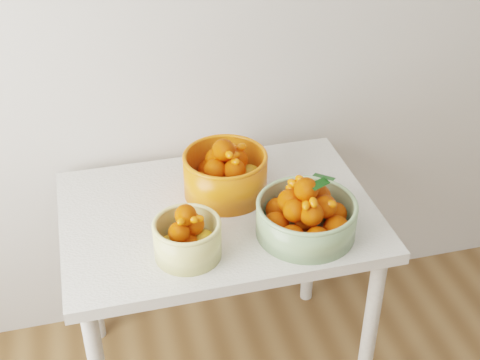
# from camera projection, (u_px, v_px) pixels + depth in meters

# --- Properties ---
(table) EXTENTS (1.00, 0.70, 0.75)m
(table) POSITION_uv_depth(u_px,v_px,m) (219.00, 234.00, 2.20)
(table) COLOR silver
(table) RESTS_ON ground
(bowl_cream) EXTENTS (0.23, 0.23, 0.17)m
(bowl_cream) POSITION_uv_depth(u_px,v_px,m) (187.00, 237.00, 1.93)
(bowl_cream) COLOR #DBCE7C
(bowl_cream) RESTS_ON table
(bowl_green) EXTENTS (0.37, 0.37, 0.20)m
(bowl_green) POSITION_uv_depth(u_px,v_px,m) (306.00, 215.00, 2.01)
(bowl_green) COLOR #85A674
(bowl_green) RESTS_ON table
(bowl_orange) EXTENTS (0.32, 0.32, 0.20)m
(bowl_orange) POSITION_uv_depth(u_px,v_px,m) (225.00, 173.00, 2.18)
(bowl_orange) COLOR #E95D11
(bowl_orange) RESTS_ON table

